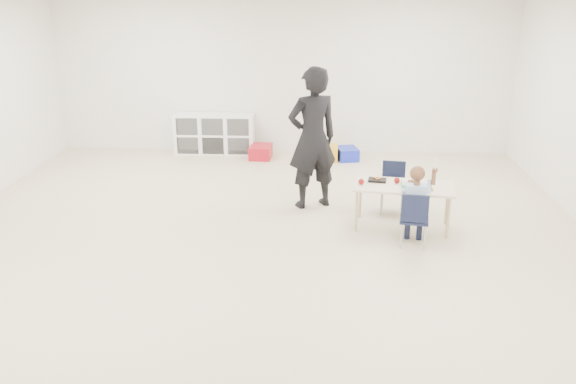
# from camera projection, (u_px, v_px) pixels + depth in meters

# --- Properties ---
(room) EXTENTS (9.00, 9.02, 2.80)m
(room) POSITION_uv_depth(u_px,v_px,m) (256.00, 135.00, 6.38)
(room) COLOR beige
(room) RESTS_ON ground
(table) EXTENTS (1.29, 0.79, 0.56)m
(table) POSITION_uv_depth(u_px,v_px,m) (402.00, 206.00, 7.55)
(table) COLOR beige
(table) RESTS_ON ground
(chair_near) EXTENTS (0.37, 0.35, 0.67)m
(chair_near) POSITION_uv_depth(u_px,v_px,m) (414.00, 218.00, 7.02)
(chair_near) COLOR black
(chair_near) RESTS_ON ground
(chair_far) EXTENTS (0.37, 0.35, 0.67)m
(chair_far) POSITION_uv_depth(u_px,v_px,m) (392.00, 188.00, 8.04)
(chair_far) COLOR black
(chair_far) RESTS_ON ground
(child) EXTENTS (0.51, 0.51, 1.05)m
(child) POSITION_uv_depth(u_px,v_px,m) (415.00, 203.00, 6.96)
(child) COLOR #99B2CF
(child) RESTS_ON chair_near
(lunch_tray_near) EXTENTS (0.24, 0.19, 0.03)m
(lunch_tray_near) POSITION_uv_depth(u_px,v_px,m) (411.00, 183.00, 7.50)
(lunch_tray_near) COLOR black
(lunch_tray_near) RESTS_ON table
(lunch_tray_far) EXTENTS (0.24, 0.19, 0.03)m
(lunch_tray_far) POSITION_uv_depth(u_px,v_px,m) (377.00, 180.00, 7.61)
(lunch_tray_far) COLOR black
(lunch_tray_far) RESTS_ON table
(milk_carton) EXTENTS (0.08, 0.08, 0.10)m
(milk_carton) POSITION_uv_depth(u_px,v_px,m) (405.00, 184.00, 7.34)
(milk_carton) COLOR white
(milk_carton) RESTS_ON table
(bread_roll) EXTENTS (0.09, 0.09, 0.07)m
(bread_roll) POSITION_uv_depth(u_px,v_px,m) (428.00, 187.00, 7.29)
(bread_roll) COLOR tan
(bread_roll) RESTS_ON table
(apple_near) EXTENTS (0.07, 0.07, 0.07)m
(apple_near) POSITION_uv_depth(u_px,v_px,m) (397.00, 180.00, 7.52)
(apple_near) COLOR maroon
(apple_near) RESTS_ON table
(apple_far) EXTENTS (0.07, 0.07, 0.07)m
(apple_far) POSITION_uv_depth(u_px,v_px,m) (361.00, 182.00, 7.48)
(apple_far) COLOR maroon
(apple_far) RESTS_ON table
(cubby_shelf) EXTENTS (1.40, 0.40, 0.70)m
(cubby_shelf) POSITION_uv_depth(u_px,v_px,m) (214.00, 134.00, 10.82)
(cubby_shelf) COLOR white
(cubby_shelf) RESTS_ON ground
(adult) EXTENTS (0.82, 0.70, 1.90)m
(adult) POSITION_uv_depth(u_px,v_px,m) (312.00, 138.00, 8.06)
(adult) COLOR black
(adult) RESTS_ON ground
(bin_red) EXTENTS (0.39, 0.48, 0.23)m
(bin_red) POSITION_uv_depth(u_px,v_px,m) (261.00, 152.00, 10.57)
(bin_red) COLOR #AE111E
(bin_red) RESTS_ON ground
(bin_yellow) EXTENTS (0.39, 0.49, 0.23)m
(bin_yellow) POSITION_uv_depth(u_px,v_px,m) (327.00, 153.00, 10.52)
(bin_yellow) COLOR gold
(bin_yellow) RESTS_ON ground
(bin_blue) EXTENTS (0.41, 0.49, 0.21)m
(bin_blue) POSITION_uv_depth(u_px,v_px,m) (347.00, 154.00, 10.49)
(bin_blue) COLOR #1826B4
(bin_blue) RESTS_ON ground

